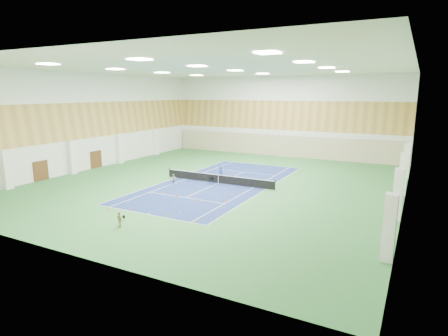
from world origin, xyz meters
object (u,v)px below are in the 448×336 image
object	(u,v)px
tennis_net	(218,178)
ball_cart	(212,181)
child_court	(174,179)
child_apron	(119,219)
coach	(221,173)

from	to	relation	value
tennis_net	ball_cart	xyz separation A→B (m)	(-0.31, -0.91, -0.15)
child_court	child_apron	bearing A→B (deg)	-68.46
child_apron	ball_cart	world-z (taller)	child_apron
coach	tennis_net	bearing A→B (deg)	111.74
child_court	child_apron	size ratio (longest dim) A/B	0.94
coach	child_court	world-z (taller)	coach
child_court	child_apron	world-z (taller)	child_apron
tennis_net	ball_cart	world-z (taller)	tennis_net
coach	ball_cart	bearing A→B (deg)	96.86
tennis_net	ball_cart	size ratio (longest dim) A/B	16.10
tennis_net	child_apron	xyz separation A→B (m)	(0.06, -15.07, 0.02)
tennis_net	coach	distance (m)	1.40
ball_cart	tennis_net	bearing A→B (deg)	66.92
tennis_net	child_apron	size ratio (longest dim) A/B	11.14
tennis_net	child_court	size ratio (longest dim) A/B	11.85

